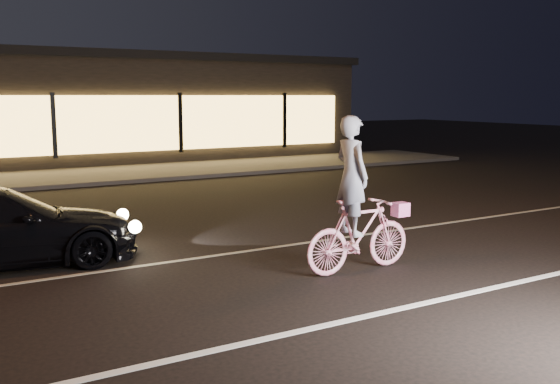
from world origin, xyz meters
TOP-DOWN VIEW (x-y plane):
  - ground at (0.00, 0.00)m, footprint 90.00×90.00m
  - lane_stripe_near at (0.00, -1.50)m, footprint 60.00×0.12m
  - lane_stripe_far at (0.00, 2.00)m, footprint 60.00×0.10m
  - sidewalk at (0.00, 13.00)m, footprint 30.00×4.00m
  - storefront at (0.00, 18.97)m, footprint 25.40×8.42m
  - cyclist at (1.45, 0.10)m, footprint 1.83×0.63m

SIDE VIEW (x-z plane):
  - ground at x=0.00m, z-range 0.00..0.00m
  - lane_stripe_near at x=0.00m, z-range 0.00..0.01m
  - lane_stripe_far at x=0.00m, z-range 0.00..0.01m
  - sidewalk at x=0.00m, z-range 0.00..0.12m
  - cyclist at x=1.45m, z-range -0.33..1.98m
  - storefront at x=0.00m, z-range 0.05..4.25m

